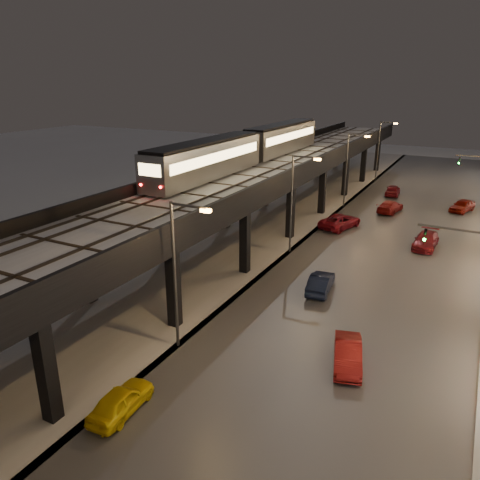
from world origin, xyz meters
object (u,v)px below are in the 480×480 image
at_px(car_onc_silver, 348,355).
at_px(car_onc_red, 462,206).
at_px(car_mid_silver, 340,222).
at_px(car_mid_dark, 390,207).
at_px(subway_train, 250,147).
at_px(car_taxi, 121,401).
at_px(car_far_white, 393,191).
at_px(car_onc_white, 426,241).
at_px(car_near_white, 321,283).

bearing_deg(car_onc_silver, car_onc_red, 68.51).
relative_size(car_mid_silver, car_mid_dark, 1.12).
height_order(subway_train, car_taxi, subway_train).
bearing_deg(car_onc_red, car_far_white, 173.30).
bearing_deg(car_mid_dark, car_taxi, 92.20).
height_order(car_onc_silver, car_onc_red, car_onc_red).
distance_m(car_mid_silver, car_onc_white, 9.18).
bearing_deg(car_taxi, subway_train, -78.26).
bearing_deg(car_taxi, car_onc_white, -111.64).
bearing_deg(car_onc_white, car_taxi, -105.61).
height_order(car_taxi, car_near_white, car_near_white).
height_order(car_far_white, car_onc_silver, car_far_white).
bearing_deg(car_mid_dark, car_mid_silver, 76.48).
xyz_separation_m(car_far_white, car_onc_silver, (5.29, -42.08, -0.04)).
bearing_deg(car_far_white, car_onc_red, 148.97).
xyz_separation_m(car_mid_silver, car_onc_silver, (7.53, -24.57, -0.06)).
distance_m(car_mid_dark, car_onc_red, 8.75).
bearing_deg(car_far_white, car_mid_silver, 78.18).
xyz_separation_m(car_taxi, car_onc_silver, (8.60, 8.85, 0.04)).
bearing_deg(subway_train, car_onc_white, -0.70).
relative_size(subway_train, car_onc_silver, 8.14).
xyz_separation_m(car_mid_silver, car_onc_white, (8.91, -2.23, -0.06)).
relative_size(car_mid_dark, car_onc_red, 1.13).
height_order(subway_train, car_onc_white, subway_train).
bearing_deg(car_near_white, car_onc_red, -112.37).
xyz_separation_m(car_far_white, car_onc_white, (6.67, -19.73, -0.04)).
bearing_deg(car_taxi, car_near_white, -107.49).
bearing_deg(car_onc_red, car_onc_silver, -75.72).
xyz_separation_m(car_near_white, car_onc_silver, (4.39, -8.53, -0.00)).
distance_m(car_mid_dark, car_onc_white, 12.24).
height_order(car_mid_silver, car_onc_red, car_mid_silver).
relative_size(car_near_white, car_mid_silver, 0.78).
xyz_separation_m(car_mid_silver, car_onc_red, (11.16, 13.06, -0.02)).
distance_m(subway_train, car_onc_red, 26.94).
height_order(car_mid_silver, car_onc_silver, car_mid_silver).
height_order(subway_train, car_onc_red, subway_train).
distance_m(car_mid_silver, car_onc_red, 17.18).
bearing_deg(car_onc_red, car_mid_silver, -110.72).
relative_size(car_mid_silver, car_onc_silver, 1.28).
height_order(car_far_white, car_onc_red, car_far_white).
relative_size(subway_train, car_taxi, 8.93).
relative_size(subway_train, car_onc_red, 8.03).
relative_size(car_mid_dark, car_onc_silver, 1.14).
bearing_deg(car_onc_white, car_mid_silver, 168.10).
bearing_deg(car_far_white, car_mid_dark, 93.92).
bearing_deg(car_mid_silver, car_near_white, 117.45).
distance_m(subway_train, car_onc_white, 20.25).
xyz_separation_m(car_mid_silver, car_far_white, (2.24, 17.51, -0.01)).
distance_m(car_far_white, car_onc_white, 20.83).
bearing_deg(car_mid_dark, car_near_white, 97.50).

